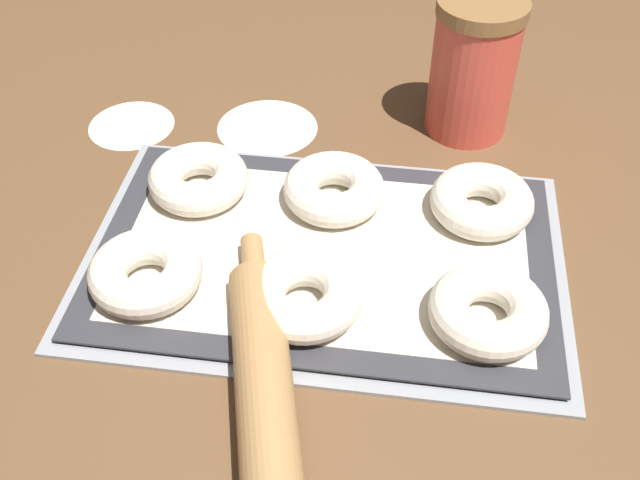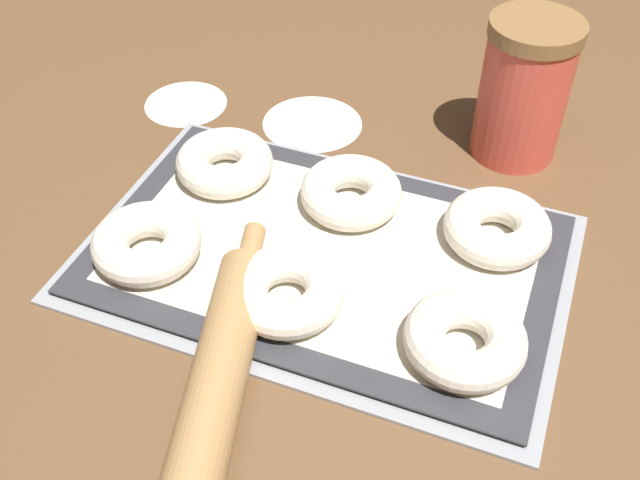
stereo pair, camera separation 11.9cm
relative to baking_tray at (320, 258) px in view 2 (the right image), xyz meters
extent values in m
plane|color=brown|center=(0.00, 0.00, 0.00)|extent=(2.80, 2.80, 0.00)
cube|color=#93969B|center=(0.00, 0.00, 0.00)|extent=(0.46, 0.30, 0.01)
cube|color=#333338|center=(0.00, 0.00, 0.01)|extent=(0.44, 0.28, 0.00)
cube|color=beige|center=(0.00, 0.00, 0.01)|extent=(0.39, 0.23, 0.00)
torus|color=silver|center=(-0.15, -0.06, 0.02)|extent=(0.10, 0.10, 0.04)
torus|color=silver|center=(0.00, -0.07, 0.02)|extent=(0.10, 0.10, 0.04)
torus|color=silver|center=(0.16, -0.07, 0.02)|extent=(0.10, 0.10, 0.04)
torus|color=silver|center=(-0.14, 0.07, 0.02)|extent=(0.10, 0.10, 0.04)
torus|color=silver|center=(0.01, 0.08, 0.02)|extent=(0.10, 0.10, 0.04)
torus|color=silver|center=(0.15, 0.08, 0.02)|extent=(0.10, 0.10, 0.04)
cylinder|color=#DB4C3D|center=(0.14, 0.25, 0.07)|extent=(0.09, 0.09, 0.14)
cylinder|color=olive|center=(0.14, 0.25, 0.15)|extent=(0.10, 0.10, 0.02)
cylinder|color=#AD7F4C|center=(-0.01, -0.21, 0.02)|extent=(0.13, 0.33, 0.05)
cylinder|color=#AD7F4C|center=(-0.06, -0.03, 0.02)|extent=(0.03, 0.05, 0.02)
ellipsoid|color=white|center=(-0.25, 0.19, 0.00)|extent=(0.10, 0.10, 0.00)
ellipsoid|color=white|center=(-0.09, 0.21, 0.00)|extent=(0.12, 0.12, 0.00)
camera|label=1|loc=(0.07, -0.50, 0.52)|focal=42.00mm
camera|label=2|loc=(0.18, -0.47, 0.52)|focal=42.00mm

